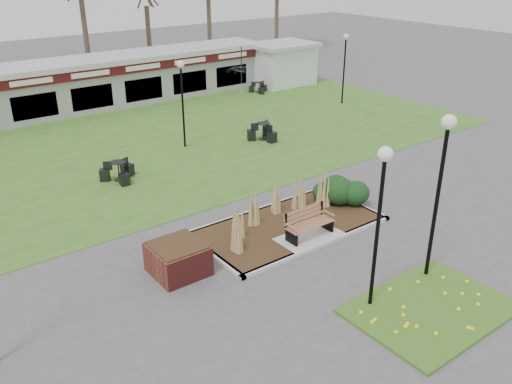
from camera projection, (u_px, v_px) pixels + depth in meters
ground at (312, 241)px, 17.65m from camera, size 100.00×100.00×0.00m
lawn at (146, 144)px, 26.38m from camera, size 34.00×16.00×0.02m
flower_bed at (431, 308)px, 14.27m from camera, size 4.20×3.00×0.16m
planting_bed at (314, 207)px, 19.18m from camera, size 6.75×3.40×1.27m
park_bench at (308, 223)px, 17.59m from camera, size 1.70×0.66×0.93m
brick_planter at (178, 258)px, 15.77m from camera, size 1.50×1.50×0.95m
food_pavilion at (82, 84)px, 31.58m from camera, size 24.60×3.40×2.90m
service_hut at (282, 63)px, 37.56m from camera, size 4.40×3.40×2.83m
lamp_post_near_left at (443, 163)px, 14.33m from camera, size 0.40×0.40×4.86m
lamp_post_near_right at (381, 194)px, 13.13m from camera, size 0.37×0.37×4.50m
lamp_post_mid_right at (182, 85)px, 24.81m from camera, size 0.34×0.34×4.11m
lamp_post_far_right at (345, 53)px, 32.13m from camera, size 0.35×0.35×4.17m
bistro_set_b at (263, 134)px, 26.91m from camera, size 1.57×1.42×0.84m
bistro_set_c at (119, 174)px, 22.16m from camera, size 1.51×1.36×0.80m
bistro_set_d at (259, 89)px, 35.73m from camera, size 1.22×1.24×0.68m
patio_umbrella at (242, 80)px, 32.42m from camera, size 2.43×2.45×2.39m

